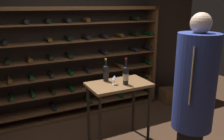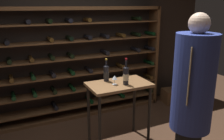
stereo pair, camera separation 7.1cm
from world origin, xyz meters
name	(u,v)px [view 2 (the right image)]	position (x,y,z in m)	size (l,w,h in m)	color
back_wall	(71,40)	(0.00, 1.81, 1.45)	(5.91, 0.10, 2.90)	black
wine_rack	(79,64)	(0.07, 1.60, 1.03)	(3.35, 0.32, 2.07)	brown
tasting_table	(119,93)	(0.29, 0.38, 0.83)	(0.91, 0.55, 0.98)	brown
person_host_in_suit	(191,105)	(0.44, -0.91, 1.13)	(0.40, 0.40, 2.03)	black
wine_crate	(174,96)	(2.12, 1.29, 0.15)	(0.48, 0.34, 0.30)	brown
wine_bottle_red_label	(106,73)	(0.17, 0.57, 1.11)	(0.08, 0.08, 0.34)	black
wine_bottle_black_capsule	(126,75)	(0.35, 0.29, 1.12)	(0.08, 0.08, 0.39)	black
wine_glass_stemmed_center	(115,78)	(0.21, 0.36, 1.08)	(0.08, 0.08, 0.14)	silver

